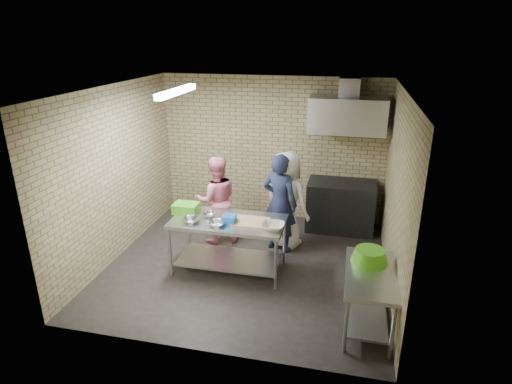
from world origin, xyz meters
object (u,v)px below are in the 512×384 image
blue_tub (229,219)px  man_navy (280,203)px  prep_table (229,245)px  side_counter (368,299)px  stove (340,206)px  woman_pink (217,200)px  green_crate (186,208)px  bottle_green (374,119)px  bottle_red (350,117)px  green_basin (370,256)px  woman_white (286,200)px

blue_tub → man_navy: (0.58, 0.94, -0.07)m
prep_table → blue_tub: 0.49m
side_counter → stove: stove is taller
woman_pink → prep_table: bearing=93.4°
green_crate → man_navy: bearing=28.4°
stove → bottle_green: bearing=28.1°
stove → bottle_green: bottle_green is taller
prep_table → side_counter: size_ratio=1.39×
bottle_red → woman_pink: 2.73m
stove → bottle_red: (0.05, 0.24, 1.58)m
bottle_red → bottle_green: (0.40, 0.00, -0.01)m
green_crate → green_basin: (2.71, -0.76, -0.07)m
side_counter → bottle_red: bottle_red is taller
side_counter → green_crate: green_crate is taller
bottle_green → woman_pink: 3.04m
blue_tub → prep_table: bearing=116.6°
blue_tub → woman_white: woman_white is taller
green_crate → bottle_green: 3.55m
green_basin → woman_white: (-1.30, 1.65, -0.01)m
bottle_red → side_counter: bearing=-82.4°
side_counter → woman_pink: woman_pink is taller
bottle_red → woman_pink: bottle_red is taller
green_crate → bottle_green: (2.73, 1.98, 1.11)m
woman_pink → woman_white: size_ratio=0.92×
stove → woman_pink: woman_pink is taller
bottle_green → woman_white: 2.09m
prep_table → woman_white: (0.70, 1.01, 0.41)m
prep_table → bottle_green: 3.33m
prep_table → bottle_green: bearing=46.0°
prep_table → side_counter: prep_table is taller
bottle_green → woman_pink: size_ratio=0.10×
blue_tub → green_basin: blue_tub is taller
green_crate → woman_pink: (0.23, 0.78, -0.15)m
woman_pink → bottle_red: bearing=-174.3°
blue_tub → woman_white: bearing=59.5°
man_navy → woman_pink: bearing=14.8°
prep_table → bottle_red: bearing=52.2°
prep_table → green_crate: size_ratio=4.50×
bottle_red → stove: bearing=-101.8°
bottle_green → woman_pink: (-2.50, -1.20, -1.26)m
bottle_green → green_basin: bearing=-90.4°
woman_pink → blue_tub: bearing=93.3°
prep_table → man_navy: (0.63, 0.84, 0.41)m
side_counter → stove: 2.79m
woman_pink → woman_white: (1.17, 0.11, 0.07)m
green_basin → stove: bearing=99.8°
stove → woman_white: bearing=-135.7°
bottle_red → woman_white: 1.87m
prep_table → stove: 2.44m
side_counter → stove: (-0.45, 2.75, 0.08)m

